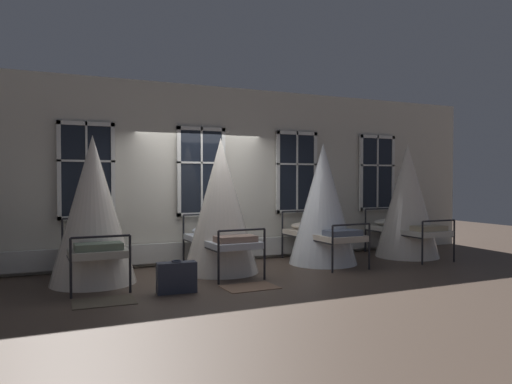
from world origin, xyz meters
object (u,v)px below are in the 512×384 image
cot_fourth (323,205)px  cot_second (93,211)px  cot_third (221,207)px  suitcase_dark (177,277)px  cot_fifth (407,202)px

cot_fourth → cot_second: bearing=89.4°
cot_third → suitcase_dark: cot_third is taller
cot_third → suitcase_dark: 1.87m
cot_fourth → suitcase_dark: 3.56m
cot_second → cot_fourth: (4.23, 0.04, 0.00)m
cot_second → cot_fourth: cot_fourth is taller
cot_second → suitcase_dark: size_ratio=4.04×
suitcase_dark → cot_fourth: bearing=24.8°
cot_fourth → suitcase_dark: (-3.22, -1.22, -0.91)m
cot_second → cot_fifth: size_ratio=0.97×
cot_third → cot_fifth: cot_fifth is taller
cot_second → cot_third: (2.12, 0.01, 0.01)m
cot_third → cot_fifth: bearing=-91.3°
cot_fourth → cot_fifth: cot_fifth is taller
cot_second → cot_fifth: (6.29, 0.02, 0.03)m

